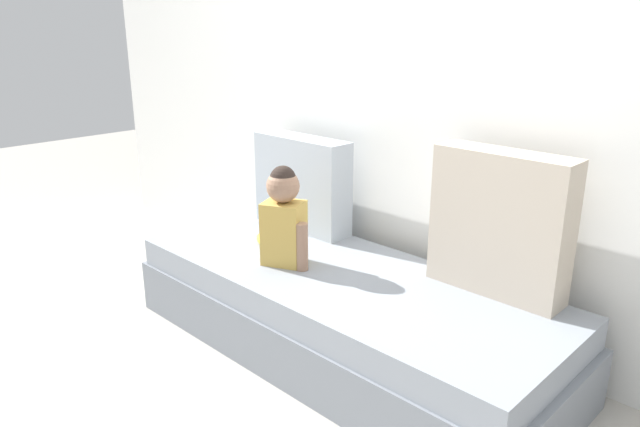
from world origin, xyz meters
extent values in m
plane|color=#B2ADA3|center=(0.00, 0.00, 0.00)|extent=(12.00, 12.00, 0.00)
cube|color=white|center=(0.00, 0.54, 1.16)|extent=(5.29, 0.10, 2.32)
cube|color=gray|center=(0.00, 0.00, 0.13)|extent=(2.09, 0.82, 0.26)
cube|color=#8C939E|center=(0.00, 0.00, 0.33)|extent=(2.03, 0.80, 0.13)
cube|color=#B2BCC6|center=(-0.57, 0.31, 0.64)|extent=(0.58, 0.16, 0.50)
cube|color=#C1B29E|center=(0.57, 0.31, 0.69)|extent=(0.57, 0.16, 0.59)
cube|color=gold|center=(-0.28, -0.10, 0.54)|extent=(0.22, 0.21, 0.29)
sphere|color=#9E755B|center=(-0.28, -0.10, 0.76)|extent=(0.15, 0.15, 0.15)
sphere|color=#2D231E|center=(-0.28, -0.10, 0.80)|extent=(0.12, 0.12, 0.12)
cylinder|color=#9E755B|center=(-0.39, -0.10, 0.50)|extent=(0.06, 0.06, 0.22)
cylinder|color=#9E755B|center=(-0.16, -0.10, 0.50)|extent=(0.06, 0.06, 0.22)
ellipsoid|color=yellow|center=(-0.54, -0.01, 0.41)|extent=(0.17, 0.12, 0.04)
camera|label=1|loc=(1.64, -1.82, 1.48)|focal=33.47mm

